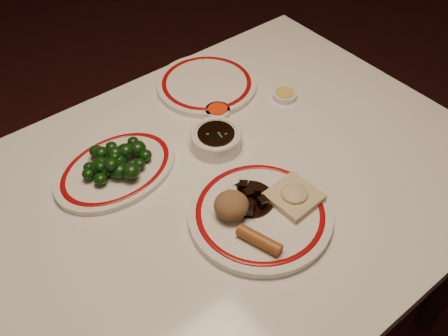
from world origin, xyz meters
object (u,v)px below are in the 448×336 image
dining_table (227,206)px  rice_mound (231,205)px  broccoli_plate (116,169)px  broccoli_pile (115,161)px  main_plate (260,214)px  spring_roll (259,240)px  soy_bowl (216,140)px  fried_wonton (294,196)px  stirfry_heap (250,196)px

dining_table → rice_mound: (-0.06, -0.09, 0.14)m
broccoli_plate → broccoli_pile: bearing=-89.6°
main_plate → broccoli_plate: 0.34m
broccoli_pile → spring_roll: bearing=-72.4°
dining_table → soy_bowl: soy_bowl is taller
dining_table → fried_wonton: (0.06, -0.14, 0.12)m
spring_roll → main_plate: bearing=29.0°
spring_roll → broccoli_plate: 0.38m
broccoli_pile → soy_bowl: broccoli_pile is taller
spring_roll → fried_wonton: bearing=-0.9°
stirfry_heap → broccoli_pile: size_ratio=0.65×
stirfry_heap → soy_bowl: 0.20m
fried_wonton → soy_bowl: (-0.02, 0.25, -0.01)m
main_plate → broccoli_pile: size_ratio=2.21×
rice_mound → broccoli_plate: size_ratio=0.23×
spring_roll → stirfry_heap: size_ratio=0.92×
fried_wonton → broccoli_pile: bearing=127.9°
main_plate → stirfry_heap: stirfry_heap is taller
main_plate → fried_wonton: fried_wonton is taller
main_plate → spring_roll: (-0.06, -0.06, 0.02)m
broccoli_plate → spring_roll: bearing=-72.6°
rice_mound → broccoli_plate: rice_mound is taller
rice_mound → fried_wonton: rice_mound is taller
main_plate → spring_roll: bearing=-133.3°
main_plate → dining_table: bearing=84.1°
main_plate → fried_wonton: size_ratio=3.38×
rice_mound → stirfry_heap: rice_mound is taller
stirfry_heap → broccoli_plate: size_ratio=0.32×
broccoli_plate → stirfry_heap: bearing=-56.8°
main_plate → broccoli_plate: (-0.17, 0.30, -0.00)m
main_plate → fried_wonton: bearing=-13.8°
broccoli_pile → rice_mound: bearing=-65.8°
broccoli_plate → broccoli_pile: size_ratio=2.01×
rice_mound → spring_roll: 0.09m
stirfry_heap → broccoli_pile: 0.31m
fried_wonton → broccoli_pile: broccoli_pile is taller
main_plate → fried_wonton: (0.08, -0.02, 0.02)m
rice_mound → dining_table: bearing=55.6°
dining_table → soy_bowl: (0.05, 0.10, 0.11)m
soy_bowl → main_plate: bearing=-105.2°
dining_table → broccoli_plate: 0.27m
broccoli_plate → soy_bowl: 0.24m
dining_table → spring_roll: 0.23m
main_plate → rice_mound: rice_mound is taller
dining_table → stirfry_heap: stirfry_heap is taller
fried_wonton → stirfry_heap: size_ratio=1.01×
dining_table → fried_wonton: 0.20m
broccoli_plate → dining_table: bearing=-44.0°
broccoli_pile → soy_bowl: bearing=-17.0°
dining_table → main_plate: size_ratio=3.43×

